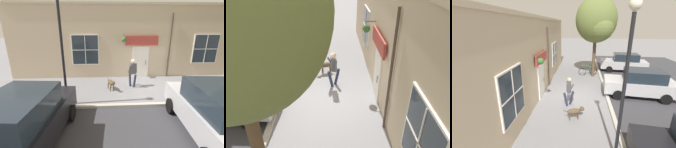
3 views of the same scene
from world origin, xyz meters
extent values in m
plane|color=gray|center=(0.00, 0.00, 0.00)|extent=(90.00, 90.00, 0.00)
cube|color=#B2ADA3|center=(2.00, 0.00, 0.06)|extent=(0.20, 28.00, 0.12)
cube|color=#C6B293|center=(-2.35, 0.00, 2.38)|extent=(0.30, 18.00, 4.76)
cube|color=white|center=(-2.18, -0.15, 1.05)|extent=(0.10, 1.10, 2.10)
cube|color=#232D38|center=(-2.15, -0.15, 1.00)|extent=(0.03, 0.90, 1.90)
cylinder|color=#47382D|center=(-2.09, 0.20, 1.05)|extent=(0.03, 0.03, 0.30)
cube|color=#AD3D33|center=(-2.08, -0.15, 2.55)|extent=(0.08, 2.20, 0.60)
cylinder|color=#47382D|center=(-2.12, 1.81, 2.14)|extent=(0.09, 0.09, 4.28)
cylinder|color=#47382D|center=(-1.96, -1.40, 2.95)|extent=(0.44, 0.04, 0.04)
cylinder|color=#47382D|center=(-1.78, -1.40, 2.77)|extent=(0.01, 0.01, 0.34)
cone|color=#2D2823|center=(-1.78, -1.40, 2.55)|extent=(0.32, 0.32, 0.18)
sphere|color=#3D6B33|center=(-1.78, -1.40, 2.64)|extent=(0.34, 0.34, 0.34)
cube|color=white|center=(-2.18, -3.92, 1.95)|extent=(0.08, 1.82, 2.02)
cube|color=#232D38|center=(-2.15, -3.92, 1.95)|extent=(0.03, 1.70, 1.90)
cube|color=white|center=(-2.13, -3.92, 1.95)|extent=(0.04, 0.04, 1.90)
cube|color=white|center=(-2.13, -3.92, 1.95)|extent=(0.04, 1.70, 0.04)
cube|color=white|center=(-2.18, 4.41, 1.95)|extent=(0.08, 1.82, 2.02)
cube|color=#232D38|center=(-2.15, 4.41, 1.95)|extent=(0.03, 1.70, 1.90)
cube|color=white|center=(-2.13, 4.41, 1.95)|extent=(0.04, 0.04, 1.90)
cube|color=white|center=(-2.13, 4.41, 1.95)|extent=(0.04, 1.70, 0.04)
cylinder|color=#282D47|center=(-0.19, -0.93, 0.40)|extent=(0.32, 0.19, 0.82)
cylinder|color=#282D47|center=(-0.50, -1.16, 0.40)|extent=(0.32, 0.19, 0.82)
cube|color=#4C4C51|center=(-0.34, -1.04, 1.11)|extent=(0.28, 0.38, 0.59)
sphere|color=beige|center=(-0.33, -1.04, 1.55)|extent=(0.22, 0.22, 0.22)
sphere|color=tan|center=(-0.35, -1.05, 1.57)|extent=(0.21, 0.21, 0.21)
cylinder|color=#4C4C51|center=(-0.43, -0.83, 1.12)|extent=(0.17, 0.11, 0.57)
cylinder|color=#4C4C51|center=(-0.20, -1.25, 1.14)|extent=(0.34, 0.15, 0.52)
ellipsoid|color=brown|center=(0.02, -2.34, 0.42)|extent=(0.74, 0.47, 0.26)
cylinder|color=brown|center=(0.20, -2.20, 0.15)|extent=(0.06, 0.06, 0.30)
cylinder|color=brown|center=(0.24, -2.37, 0.15)|extent=(0.06, 0.06, 0.30)
cylinder|color=brown|center=(-0.20, -2.32, 0.15)|extent=(0.06, 0.06, 0.30)
cylinder|color=brown|center=(-0.15, -2.48, 0.15)|extent=(0.06, 0.06, 0.30)
sphere|color=brown|center=(0.41, -2.23, 0.52)|extent=(0.22, 0.22, 0.22)
cone|color=brown|center=(0.52, -2.20, 0.50)|extent=(0.12, 0.11, 0.09)
cone|color=brown|center=(0.39, -2.18, 0.62)|extent=(0.06, 0.06, 0.07)
cone|color=brown|center=(0.41, -2.28, 0.62)|extent=(0.06, 0.06, 0.07)
cylinder|color=brown|center=(-0.39, -2.46, 0.47)|extent=(0.21, 0.09, 0.14)
sphere|color=olive|center=(1.64, 3.88, 4.22)|extent=(2.13, 2.13, 2.13)
cube|color=black|center=(4.15, -4.96, 0.69)|extent=(4.43, 2.12, 0.76)
cube|color=#1E2833|center=(4.36, -4.98, 1.41)|extent=(2.36, 1.73, 0.68)
cylinder|color=black|center=(2.74, -5.73, 0.31)|extent=(0.63, 0.23, 0.62)
cylinder|color=black|center=(2.89, -3.97, 0.31)|extent=(0.63, 0.23, 0.62)
cylinder|color=black|center=(5.40, -5.95, 0.31)|extent=(0.63, 0.23, 0.62)
cylinder|color=black|center=(5.55, -4.20, 0.31)|extent=(0.63, 0.23, 0.62)
cylinder|color=black|center=(2.60, -0.02, 0.31)|extent=(0.63, 0.23, 0.62)
cylinder|color=black|center=(2.75, 1.74, 0.31)|extent=(0.63, 0.23, 0.62)
cylinder|color=black|center=(1.60, -4.43, 2.36)|extent=(0.11, 0.11, 4.73)
cylinder|color=#99999E|center=(1.75, -5.47, 0.31)|extent=(0.20, 0.20, 0.62)
sphere|color=#99999E|center=(1.75, -5.47, 0.67)|extent=(0.20, 0.20, 0.20)
cylinder|color=#99999E|center=(1.87, -5.47, 0.34)|extent=(0.10, 0.07, 0.07)
cylinder|color=#99999E|center=(1.63, -5.47, 0.34)|extent=(0.10, 0.07, 0.07)
camera|label=1|loc=(7.92, -2.74, 3.40)|focal=24.00mm
camera|label=2|loc=(-0.29, 7.73, 5.59)|focal=35.00mm
camera|label=3|loc=(0.35, -8.69, 4.41)|focal=24.00mm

